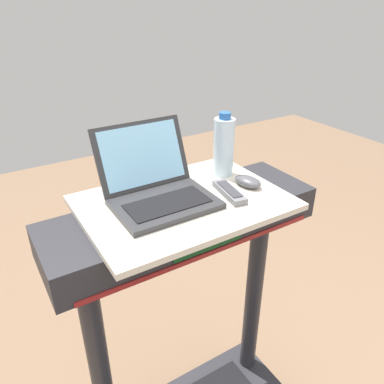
{
  "coord_description": "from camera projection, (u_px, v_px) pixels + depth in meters",
  "views": [
    {
      "loc": [
        -0.52,
        -0.19,
        1.7
      ],
      "look_at": [
        0.0,
        0.65,
        1.18
      ],
      "focal_mm": 35.15,
      "sensor_mm": 36.0,
      "label": 1
    }
  ],
  "objects": [
    {
      "name": "water_bottle",
      "position": [
        224.0,
        146.0,
        1.3
      ],
      "size": [
        0.07,
        0.07,
        0.23
      ],
      "color": "silver",
      "rests_on": "desk_board"
    },
    {
      "name": "tv_remote",
      "position": [
        229.0,
        192.0,
        1.2
      ],
      "size": [
        0.07,
        0.17,
        0.02
      ],
      "color": "slate",
      "rests_on": "desk_board"
    },
    {
      "name": "desk_board",
      "position": [
        184.0,
        203.0,
        1.19
      ],
      "size": [
        0.63,
        0.45,
        0.02
      ],
      "primitive_type": "cube",
      "color": "beige",
      "rests_on": "treadmill_base"
    },
    {
      "name": "laptop",
      "position": [
        157.0,
        187.0,
        1.16
      ],
      "size": [
        0.3,
        0.3,
        0.22
      ],
      "rotation": [
        0.0,
        0.0,
        -0.04
      ],
      "color": "#2D2D30",
      "rests_on": "desk_board"
    },
    {
      "name": "computer_mouse",
      "position": [
        248.0,
        181.0,
        1.26
      ],
      "size": [
        0.08,
        0.11,
        0.03
      ],
      "primitive_type": "ellipsoid",
      "rotation": [
        0.0,
        0.0,
        0.23
      ],
      "color": "#4C4C51",
      "rests_on": "desk_board"
    }
  ]
}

